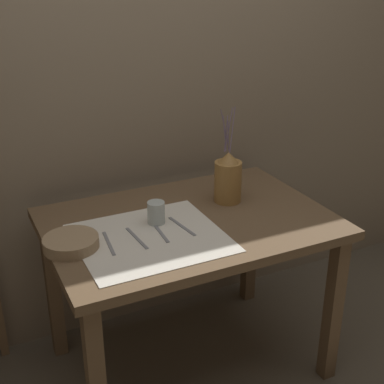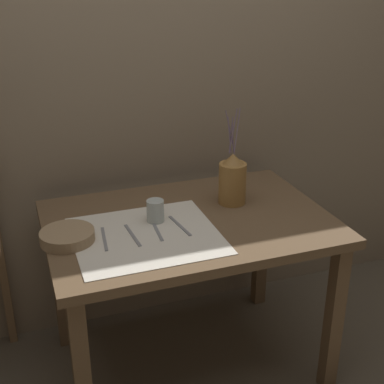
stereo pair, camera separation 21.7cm
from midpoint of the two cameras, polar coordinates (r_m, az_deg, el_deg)
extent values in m
plane|color=brown|center=(2.63, 2.16, -17.74)|extent=(12.00, 12.00, 0.00)
cube|color=gray|center=(2.52, -1.81, 11.23)|extent=(7.00, 0.06, 2.40)
cube|color=brown|center=(2.22, 2.44, -3.43)|extent=(1.17, 0.80, 0.04)
cube|color=brown|center=(2.04, -8.48, -19.27)|extent=(0.06, 0.06, 0.71)
cube|color=brown|center=(2.40, 17.49, -12.87)|extent=(0.06, 0.06, 0.71)
cube|color=brown|center=(2.58, -11.63, -9.33)|extent=(0.06, 0.06, 0.71)
cube|color=brown|center=(2.87, 9.51, -5.57)|extent=(0.06, 0.06, 0.71)
cube|color=silver|center=(2.08, -1.96, -4.74)|extent=(0.56, 0.51, 0.00)
cylinder|color=olive|center=(2.34, 6.98, 0.87)|extent=(0.12, 0.12, 0.18)
cone|color=olive|center=(2.30, 7.12, 3.50)|extent=(0.09, 0.09, 0.05)
cylinder|color=slate|center=(2.27, 6.84, 6.40)|extent=(0.05, 0.01, 0.18)
cylinder|color=slate|center=(2.27, 6.77, 6.01)|extent=(0.02, 0.01, 0.16)
cylinder|color=slate|center=(2.28, 6.92, 6.04)|extent=(0.01, 0.01, 0.16)
cylinder|color=slate|center=(2.27, 7.14, 5.77)|extent=(0.02, 0.02, 0.14)
cylinder|color=slate|center=(2.26, 7.60, 6.38)|extent=(0.03, 0.02, 0.20)
cylinder|color=slate|center=(2.26, 7.18, 6.37)|extent=(0.03, 0.02, 0.20)
cylinder|color=#9E7F5B|center=(2.06, -10.25, -4.76)|extent=(0.21, 0.21, 0.04)
cylinder|color=#B7C1BC|center=(2.17, -1.09, -2.09)|extent=(0.07, 0.07, 0.09)
cube|color=gray|center=(2.06, -6.38, -5.06)|extent=(0.03, 0.19, 0.00)
cube|color=gray|center=(2.08, -3.40, -4.69)|extent=(0.02, 0.19, 0.00)
cube|color=gray|center=(2.11, -0.85, -4.13)|extent=(0.02, 0.19, 0.00)
sphere|color=gray|center=(2.19, -1.51, -2.96)|extent=(0.02, 0.02, 0.02)
cube|color=gray|center=(2.15, 1.58, -3.68)|extent=(0.04, 0.19, 0.00)
camera|label=1|loc=(0.11, -87.14, 1.24)|focal=50.00mm
camera|label=2|loc=(0.11, 92.86, -1.24)|focal=50.00mm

